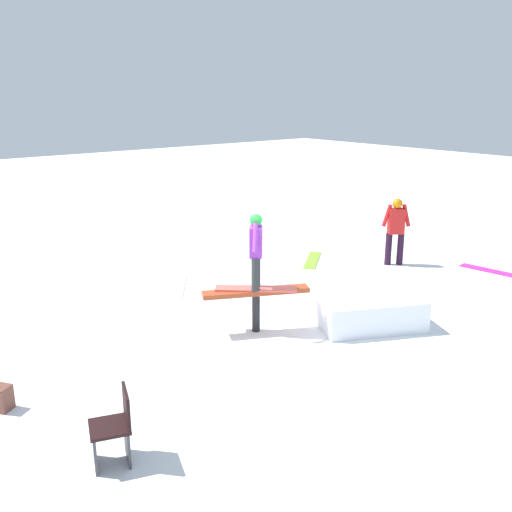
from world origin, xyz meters
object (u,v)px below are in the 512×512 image
at_px(main_rider_on_rail, 256,253).
at_px(loose_snowboard_white, 178,287).
at_px(loose_snowboard_magenta, 490,271).
at_px(folding_chair, 114,430).
at_px(rail_feature, 256,297).
at_px(loose_snowboard_lime, 312,260).
at_px(bystander_red, 396,228).

height_order(main_rider_on_rail, loose_snowboard_white, main_rider_on_rail).
xyz_separation_m(loose_snowboard_magenta, folding_chair, (9.96, 1.06, 0.40)).
xyz_separation_m(rail_feature, main_rider_on_rail, (0.00, 0.00, 0.79)).
relative_size(loose_snowboard_white, loose_snowboard_lime, 0.87).
height_order(main_rider_on_rail, folding_chair, main_rider_on_rail).
relative_size(rail_feature, folding_chair, 2.03).
relative_size(loose_snowboard_white, loose_snowboard_magenta, 0.94).
bearing_deg(main_rider_on_rail, loose_snowboard_magenta, -144.98).
bearing_deg(rail_feature, loose_snowboard_magenta, -160.21).
distance_m(main_rider_on_rail, bystander_red, 5.23).
xyz_separation_m(main_rider_on_rail, loose_snowboard_lime, (-3.81, -2.46, -1.41)).
distance_m(loose_snowboard_magenta, folding_chair, 10.02).
height_order(loose_snowboard_lime, folding_chair, folding_chair).
xyz_separation_m(loose_snowboard_white, loose_snowboard_lime, (-3.67, 0.36, 0.00)).
bearing_deg(main_rider_on_rail, folding_chair, 69.50).
bearing_deg(bystander_red, rail_feature, -131.98).
height_order(loose_snowboard_white, folding_chair, folding_chair).
xyz_separation_m(rail_feature, loose_snowboard_magenta, (-6.41, 0.78, -0.62)).
distance_m(bystander_red, loose_snowboard_lime, 2.16).
bearing_deg(rail_feature, bystander_red, -142.31).
bearing_deg(rail_feature, main_rider_on_rail, 0.00).
distance_m(bystander_red, folding_chair, 9.12).
height_order(bystander_red, loose_snowboard_white, bystander_red).
relative_size(main_rider_on_rail, loose_snowboard_magenta, 0.97).
relative_size(rail_feature, bystander_red, 1.10).
relative_size(main_rider_on_rail, bystander_red, 0.82).
bearing_deg(loose_snowboard_white, loose_snowboard_magenta, -83.71).
bearing_deg(folding_chair, loose_snowboard_lime, 140.12).
bearing_deg(loose_snowboard_magenta, main_rider_on_rail, 76.37).
distance_m(loose_snowboard_magenta, loose_snowboard_lime, 4.16).
xyz_separation_m(main_rider_on_rail, loose_snowboard_white, (-0.15, -2.83, -1.41)).
xyz_separation_m(loose_snowboard_magenta, loose_snowboard_lime, (2.60, -3.25, 0.00)).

